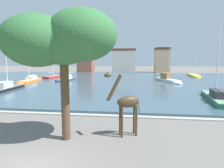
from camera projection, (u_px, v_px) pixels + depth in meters
harbor_water at (116, 80)px, 42.10m from camera, size 89.25×53.47×0.34m
quay_edge_coping at (83, 115)px, 15.55m from camera, size 89.25×0.50×0.12m
giraffe_statue at (127, 103)px, 11.15m from camera, size 2.22×1.27×4.04m
sailboat_orange at (29, 81)px, 37.27m from camera, size 3.00×9.71×7.84m
sailboat_white at (169, 80)px, 37.54m from camera, size 4.51×9.21×8.01m
sailboat_yellow at (195, 76)px, 50.26m from camera, size 2.84×9.42×7.59m
sailboat_teal at (68, 73)px, 62.38m from camera, size 3.84×7.93×5.68m
sailboat_black at (8, 88)px, 27.58m from camera, size 2.91×8.16×7.33m
sailboat_red at (54, 77)px, 47.12m from camera, size 3.48×6.65×6.49m
sailboat_navy at (65, 80)px, 39.91m from camera, size 2.37×7.17×6.44m
sailboat_green at (215, 97)px, 20.48m from camera, size 3.04×9.44×8.56m
shade_tree at (61, 40)px, 10.13m from camera, size 6.26×4.35×7.48m
townhouse_end_terrace at (86, 59)px, 71.56m from camera, size 5.94×5.48×10.51m
townhouse_corner_house at (124, 61)px, 70.51m from camera, size 9.00×5.27×9.15m
townhouse_tall_gabled at (162, 60)px, 71.51m from camera, size 5.43×7.31×9.59m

